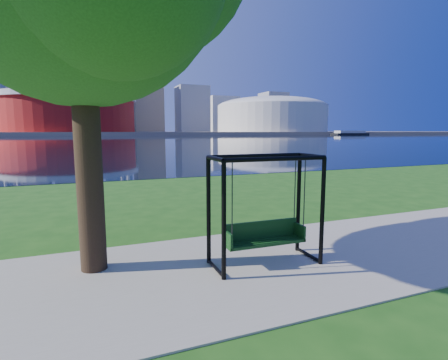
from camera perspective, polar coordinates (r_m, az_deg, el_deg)
ground at (r=7.05m, az=0.85°, el=-12.71°), size 900.00×900.00×0.00m
path at (r=6.62m, az=2.58°, el=-13.99°), size 120.00×4.00×0.03m
river at (r=108.14m, az=-20.77°, el=6.16°), size 900.00×180.00×0.02m
far_bank at (r=312.09m, az=-21.72°, el=7.15°), size 900.00×228.00×2.00m
stadium at (r=241.48m, az=-24.15°, el=10.09°), size 83.00×83.00×32.00m
arena at (r=277.89m, az=7.82°, el=10.67°), size 84.00×84.00×26.56m
skyline at (r=327.18m, az=-22.83°, el=13.24°), size 392.00×66.00×96.50m
swing at (r=6.52m, az=6.65°, el=-5.31°), size 2.03×0.91×2.06m
barge at (r=251.70m, az=19.88°, el=7.24°), size 28.34×9.06×2.80m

